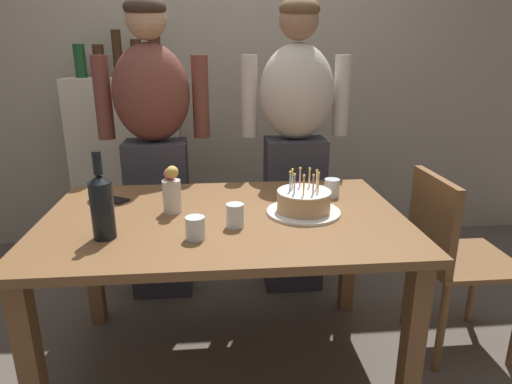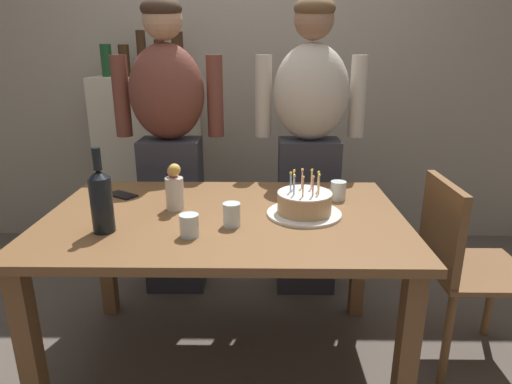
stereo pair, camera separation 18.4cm
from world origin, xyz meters
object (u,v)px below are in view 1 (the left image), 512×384
(birthday_cake, at_px, (304,203))
(water_glass_far, at_px, (235,216))
(water_glass_side, at_px, (332,188))
(flower_vase, at_px, (172,191))
(wine_bottle, at_px, (102,205))
(cell_phone, at_px, (113,200))
(person_woman_cardigan, at_px, (295,147))
(dining_chair, at_px, (449,250))
(water_glass_near, at_px, (195,228))
(person_man_bearded, at_px, (155,149))

(birthday_cake, height_order, water_glass_far, birthday_cake)
(water_glass_side, bearing_deg, flower_vase, -169.16)
(birthday_cake, xyz_separation_m, wine_bottle, (-0.78, -0.19, 0.08))
(birthday_cake, xyz_separation_m, cell_phone, (-0.84, 0.24, -0.04))
(birthday_cake, bearing_deg, flower_vase, 173.66)
(person_woman_cardigan, bearing_deg, dining_chair, 132.64)
(birthday_cake, height_order, wine_bottle, wine_bottle)
(water_glass_far, distance_m, water_glass_side, 0.57)
(water_glass_near, distance_m, person_man_bearded, 0.98)
(water_glass_side, bearing_deg, dining_chair, -16.75)
(cell_phone, xyz_separation_m, person_man_bearded, (0.14, 0.47, 0.13))
(water_glass_near, height_order, wine_bottle, wine_bottle)
(cell_phone, height_order, dining_chair, dining_chair)
(wine_bottle, xyz_separation_m, flower_vase, (0.23, 0.25, -0.03))
(cell_phone, height_order, person_woman_cardigan, person_woman_cardigan)
(water_glass_near, height_order, flower_vase, flower_vase)
(birthday_cake, distance_m, water_glass_near, 0.50)
(water_glass_side, distance_m, wine_bottle, 1.03)
(water_glass_far, height_order, wine_bottle, wine_bottle)
(flower_vase, bearing_deg, dining_chair, -0.90)
(birthday_cake, bearing_deg, person_man_bearded, 134.59)
(birthday_cake, bearing_deg, wine_bottle, -166.29)
(water_glass_far, relative_size, person_man_bearded, 0.06)
(water_glass_side, bearing_deg, water_glass_far, -144.98)
(water_glass_near, relative_size, water_glass_side, 0.99)
(flower_vase, bearing_deg, water_glass_far, -36.39)
(water_glass_far, bearing_deg, water_glass_side, 35.02)
(water_glass_side, bearing_deg, birthday_cake, -130.93)
(cell_phone, bearing_deg, wine_bottle, -48.07)
(water_glass_far, bearing_deg, flower_vase, 143.61)
(birthday_cake, relative_size, water_glass_side, 3.63)
(water_glass_side, height_order, person_man_bearded, person_man_bearded)
(water_glass_side, distance_m, flower_vase, 0.74)
(person_woman_cardigan, bearing_deg, water_glass_side, 99.59)
(flower_vase, height_order, person_man_bearded, person_man_bearded)
(water_glass_near, bearing_deg, birthday_cake, 27.47)
(water_glass_near, distance_m, flower_vase, 0.32)
(wine_bottle, height_order, flower_vase, wine_bottle)
(person_man_bearded, bearing_deg, water_glass_far, 115.70)
(water_glass_near, bearing_deg, person_man_bearded, 105.02)
(flower_vase, bearing_deg, person_man_bearded, 102.63)
(water_glass_side, height_order, dining_chair, dining_chair)
(person_woman_cardigan, distance_m, dining_chair, 0.97)
(water_glass_side, distance_m, person_woman_cardigan, 0.52)
(wine_bottle, bearing_deg, birthday_cake, 13.71)
(wine_bottle, relative_size, person_man_bearded, 0.20)
(birthday_cake, bearing_deg, dining_chair, 3.42)
(cell_phone, relative_size, person_man_bearded, 0.09)
(birthday_cake, xyz_separation_m, flower_vase, (-0.55, 0.06, 0.05))
(water_glass_far, xyz_separation_m, person_woman_cardigan, (0.38, 0.84, 0.09))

